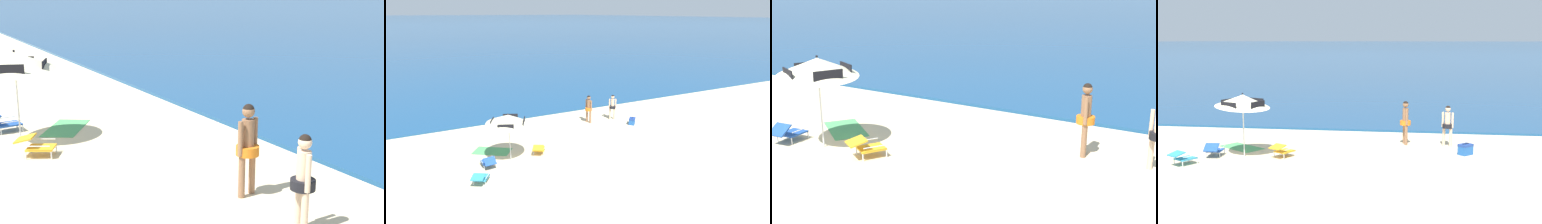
# 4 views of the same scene
# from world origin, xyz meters

# --- Properties ---
(ground_plane) EXTENTS (800.00, 800.00, 0.00)m
(ground_plane) POSITION_xyz_m (0.00, 0.00, 0.00)
(ground_plane) COLOR beige
(ocean_water) EXTENTS (800.00, 800.00, 0.10)m
(ocean_water) POSITION_xyz_m (0.00, 409.18, 0.05)
(ocean_water) COLOR navy
(ocean_water) RESTS_ON ground
(beach_umbrella_striped_main) EXTENTS (2.65, 2.63, 2.33)m
(beach_umbrella_striped_main) POSITION_xyz_m (-2.36, 3.89, 2.02)
(beach_umbrella_striped_main) COLOR silver
(beach_umbrella_striped_main) RESTS_ON ground
(lounge_chair_under_umbrella) EXTENTS (0.87, 0.99, 0.49)m
(lounge_chair_under_umbrella) POSITION_xyz_m (-3.97, 2.41, 0.28)
(lounge_chair_under_umbrella) COLOR teal
(lounge_chair_under_umbrella) RESTS_ON ground
(lounge_chair_beside_umbrella) EXTENTS (0.64, 0.95, 0.52)m
(lounge_chair_beside_umbrella) POSITION_xyz_m (-3.41, 3.67, 0.27)
(lounge_chair_beside_umbrella) COLOR #1E4799
(lounge_chair_beside_umbrella) RESTS_ON ground
(lounge_chair_facing_sea) EXTENTS (0.87, 1.00, 0.49)m
(lounge_chair_facing_sea) POSITION_xyz_m (-0.96, 3.92, 0.28)
(lounge_chair_facing_sea) COLOR gold
(lounge_chair_facing_sea) RESTS_ON ground
(person_standing_near_shore) EXTENTS (0.43, 0.50, 1.74)m
(person_standing_near_shore) POSITION_xyz_m (3.31, 6.75, 1.01)
(person_standing_near_shore) COLOR #8C6042
(person_standing_near_shore) RESTS_ON ground
(person_standing_beside) EXTENTS (0.45, 0.40, 1.61)m
(person_standing_beside) POSITION_xyz_m (4.96, 6.60, 0.93)
(person_standing_beside) COLOR beige
(person_standing_beside) RESTS_ON ground
(cooler_box) EXTENTS (0.60, 0.60, 0.43)m
(cooler_box) POSITION_xyz_m (5.55, 5.25, 0.20)
(cooler_box) COLOR #1E56A8
(cooler_box) RESTS_ON ground
(beach_towel) EXTENTS (2.00, 1.74, 0.01)m
(beach_towel) POSITION_xyz_m (-2.97, 5.22, 0.01)
(beach_towel) COLOR #4C9E5B
(beach_towel) RESTS_ON ground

